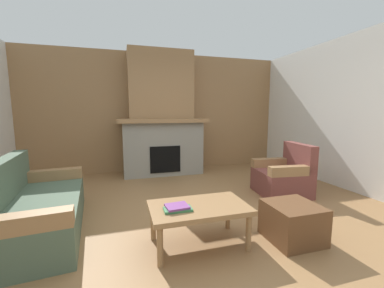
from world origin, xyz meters
name	(u,v)px	position (x,y,z in m)	size (l,w,h in m)	color
ground	(198,223)	(0.00, 0.00, 0.00)	(9.00, 9.00, 0.00)	olive
wall_back_wood_panel	(159,113)	(0.00, 3.00, 1.35)	(6.00, 0.12, 2.70)	#997047
fireplace	(162,121)	(0.00, 2.62, 1.16)	(1.90, 0.82, 2.70)	gray
couch	(34,209)	(-1.85, 0.29, 0.29)	(1.02, 1.88, 0.85)	#4C604C
armchair	(284,177)	(1.72, 0.63, 0.29)	(0.84, 0.84, 0.85)	brown
coffee_table	(199,210)	(-0.14, -0.46, 0.38)	(1.00, 0.60, 0.43)	#997047
ottoman	(292,222)	(0.86, -0.65, 0.20)	(0.52, 0.52, 0.40)	brown
book_stack_near_edge	(177,208)	(-0.37, -0.51, 0.45)	(0.27, 0.20, 0.04)	#3D7F4C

